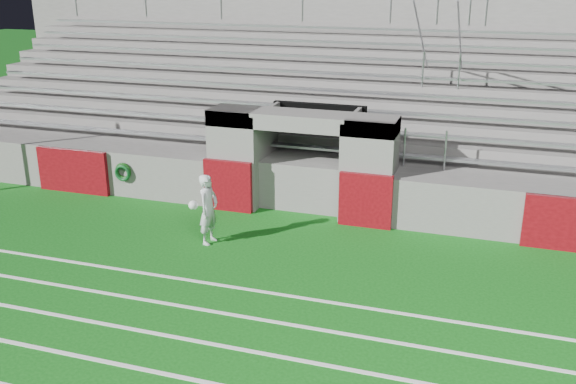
% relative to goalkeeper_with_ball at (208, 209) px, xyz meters
% --- Properties ---
extents(ground, '(90.00, 90.00, 0.00)m').
position_rel_goalkeeper_with_ball_xyz_m(ground, '(1.41, -0.88, -0.82)').
color(ground, '#0D5311').
rests_on(ground, ground).
extents(stadium_structure, '(26.00, 8.48, 5.42)m').
position_rel_goalkeeper_with_ball_xyz_m(stadium_structure, '(1.41, 7.09, 0.67)').
color(stadium_structure, '#615E5C').
rests_on(stadium_structure, ground).
extents(goalkeeper_with_ball, '(0.60, 0.65, 1.63)m').
position_rel_goalkeeper_with_ball_xyz_m(goalkeeper_with_ball, '(0.00, 0.00, 0.00)').
color(goalkeeper_with_ball, silver).
rests_on(goalkeeper_with_ball, ground).
extents(hose_coil, '(0.48, 0.14, 0.52)m').
position_rel_goalkeeper_with_ball_xyz_m(hose_coil, '(-3.48, 2.04, -0.07)').
color(hose_coil, '#0B380B').
rests_on(hose_coil, ground).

